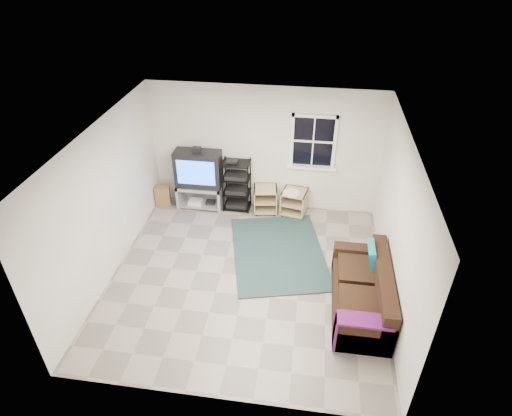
% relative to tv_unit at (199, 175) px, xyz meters
% --- Properties ---
extents(room, '(4.60, 4.62, 4.60)m').
position_rel_tv_unit_xyz_m(room, '(2.27, 0.23, 0.72)').
color(room, gray).
rests_on(room, ground).
extents(tv_unit, '(0.94, 0.47, 1.38)m').
position_rel_tv_unit_xyz_m(tv_unit, '(0.00, 0.00, 0.00)').
color(tv_unit, '#9E9FA6').
rests_on(tv_unit, ground).
extents(av_rack, '(0.56, 0.41, 1.12)m').
position_rel_tv_unit_xyz_m(av_rack, '(0.78, 0.03, -0.27)').
color(av_rack, black).
rests_on(av_rack, ground).
extents(side_table_left, '(0.53, 0.53, 0.55)m').
position_rel_tv_unit_xyz_m(side_table_left, '(1.38, 0.04, -0.46)').
color(side_table_left, tan).
rests_on(side_table_left, ground).
extents(side_table_right, '(0.57, 0.57, 0.56)m').
position_rel_tv_unit_xyz_m(side_table_right, '(1.98, 0.02, -0.45)').
color(side_table_right, tan).
rests_on(side_table_right, ground).
extents(sofa, '(0.83, 1.87, 0.85)m').
position_rel_tv_unit_xyz_m(sofa, '(3.22, -2.49, -0.46)').
color(sofa, black).
rests_on(sofa, ground).
extents(shag_rug, '(2.10, 2.54, 0.03)m').
position_rel_tv_unit_xyz_m(shag_rug, '(1.79, -1.33, -0.74)').
color(shag_rug, black).
rests_on(shag_rug, ground).
extents(paper_bag, '(0.35, 0.27, 0.44)m').
position_rel_tv_unit_xyz_m(paper_bag, '(-0.82, -0.06, -0.54)').
color(paper_bag, brown).
rests_on(paper_bag, ground).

